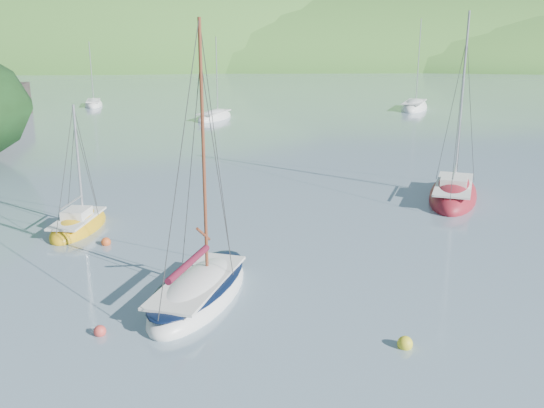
{
  "coord_description": "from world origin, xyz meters",
  "views": [
    {
      "loc": [
        0.06,
        -17.48,
        9.18
      ],
      "look_at": [
        0.19,
        8.0,
        1.82
      ],
      "focal_mm": 40.0,
      "sensor_mm": 36.0,
      "label": 1
    }
  ],
  "objects_px": {
    "sloop_red": "(453,195)",
    "distant_sloop_c": "(94,105)",
    "distant_sloop_a": "(215,118)",
    "sailboat_yellow": "(79,226)",
    "daysailer_white": "(199,292)",
    "distant_sloop_b": "(414,108)"
  },
  "relations": [
    {
      "from": "distant_sloop_a",
      "to": "daysailer_white",
      "type": "bearing_deg",
      "value": -64.51
    },
    {
      "from": "distant_sloop_c",
      "to": "sailboat_yellow",
      "type": "bearing_deg",
      "value": -88.37
    },
    {
      "from": "distant_sloop_a",
      "to": "distant_sloop_c",
      "type": "xyz_separation_m",
      "value": [
        -16.06,
        11.58,
        -0.01
      ]
    },
    {
      "from": "daysailer_white",
      "to": "distant_sloop_c",
      "type": "relative_size",
      "value": 1.22
    },
    {
      "from": "daysailer_white",
      "to": "distant_sloop_b",
      "type": "bearing_deg",
      "value": 85.59
    },
    {
      "from": "sloop_red",
      "to": "distant_sloop_c",
      "type": "relative_size",
      "value": 1.31
    },
    {
      "from": "sloop_red",
      "to": "distant_sloop_b",
      "type": "bearing_deg",
      "value": 99.44
    },
    {
      "from": "daysailer_white",
      "to": "sailboat_yellow",
      "type": "xyz_separation_m",
      "value": [
        -6.61,
        7.74,
        -0.06
      ]
    },
    {
      "from": "distant_sloop_a",
      "to": "distant_sloop_c",
      "type": "bearing_deg",
      "value": 165.48
    },
    {
      "from": "sailboat_yellow",
      "to": "distant_sloop_b",
      "type": "distance_m",
      "value": 52.11
    },
    {
      "from": "daysailer_white",
      "to": "distant_sloop_a",
      "type": "relative_size",
      "value": 1.12
    },
    {
      "from": "sailboat_yellow",
      "to": "daysailer_white",
      "type": "bearing_deg",
      "value": -43.03
    },
    {
      "from": "distant_sloop_b",
      "to": "daysailer_white",
      "type": "bearing_deg",
      "value": -89.4
    },
    {
      "from": "sloop_red",
      "to": "daysailer_white",
      "type": "bearing_deg",
      "value": -115.16
    },
    {
      "from": "distant_sloop_b",
      "to": "distant_sloop_a",
      "type": "bearing_deg",
      "value": -139.55
    },
    {
      "from": "sloop_red",
      "to": "distant_sloop_b",
      "type": "distance_m",
      "value": 40.23
    },
    {
      "from": "sailboat_yellow",
      "to": "distant_sloop_b",
      "type": "height_order",
      "value": "distant_sloop_b"
    },
    {
      "from": "distant_sloop_a",
      "to": "distant_sloop_c",
      "type": "relative_size",
      "value": 1.09
    },
    {
      "from": "sailboat_yellow",
      "to": "sloop_red",
      "type": "bearing_deg",
      "value": 21.67
    },
    {
      "from": "distant_sloop_a",
      "to": "distant_sloop_c",
      "type": "distance_m",
      "value": 19.81
    },
    {
      "from": "sloop_red",
      "to": "distant_sloop_c",
      "type": "bearing_deg",
      "value": 146.19
    },
    {
      "from": "daysailer_white",
      "to": "distant_sloop_a",
      "type": "height_order",
      "value": "daysailer_white"
    }
  ]
}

